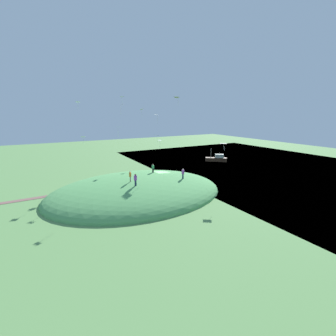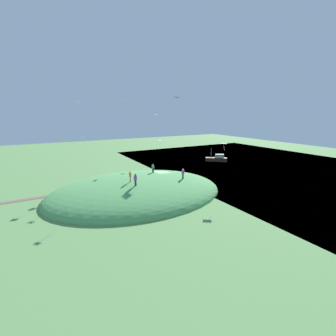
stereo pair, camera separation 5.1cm
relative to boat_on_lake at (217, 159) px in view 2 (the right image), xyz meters
name	(u,v)px [view 2 (the right image)]	position (x,y,z in m)	size (l,w,h in m)	color
ground_plane	(162,183)	(23.58, 11.25, -0.75)	(160.00, 160.00, 0.00)	#5D8E4D
lake_water	(268,167)	(-7.58, 11.25, -0.95)	(55.04, 80.00, 0.40)	#345B75
grass_hill	(137,192)	(29.78, 13.88, -0.75)	(30.14, 23.17, 5.25)	#539954
dirt_path	(25,200)	(46.55, 8.44, -0.73)	(14.09, 1.10, 0.04)	#795550
boat_on_lake	(217,159)	(0.00, 0.00, 0.00)	(5.63, 4.75, 3.65)	#392518
person_with_child	(130,175)	(31.50, 15.43, 2.96)	(0.50, 0.50, 1.76)	#4F4544
person_near_shore	(153,167)	(25.44, 11.30, 2.73)	(0.48, 0.48, 1.66)	black
person_on_hilltop	(183,172)	(22.33, 16.82, 2.56)	(0.54, 0.54, 1.79)	#1F2C4C
person_watching_kites	(135,178)	(31.41, 17.45, 2.88)	(0.52, 0.52, 1.85)	#1E2747
kite_0	(160,141)	(17.17, -1.73, 5.88)	(1.04, 1.07, 1.88)	white
kite_1	(156,115)	(18.21, -1.44, 12.09)	(0.97, 1.01, 2.23)	white
kite_2	(122,97)	(25.74, -3.82, 16.12)	(1.17, 1.04, 1.93)	white
kite_3	(83,137)	(36.73, 6.70, 8.50)	(0.87, 0.71, 1.16)	silver
kite_4	(142,110)	(22.13, -1.10, 13.35)	(1.07, 1.07, 1.78)	silver
kite_5	(122,105)	(28.12, 2.71, 14.12)	(0.85, 0.83, 2.18)	#F5DAD0
kite_6	(119,128)	(32.09, 12.68, 10.30)	(0.74, 0.80, 1.70)	white
kite_7	(78,102)	(36.06, 0.16, 14.62)	(0.93, 0.79, 1.59)	white
kite_8	(177,98)	(16.76, 5.43, 15.83)	(1.15, 1.33, 1.74)	white
kite_9	(157,136)	(17.17, -3.45, 6.98)	(1.15, 1.37, 1.90)	white
kite_10	(223,144)	(16.45, 20.16, 7.57)	(1.33, 1.26, 1.19)	silver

